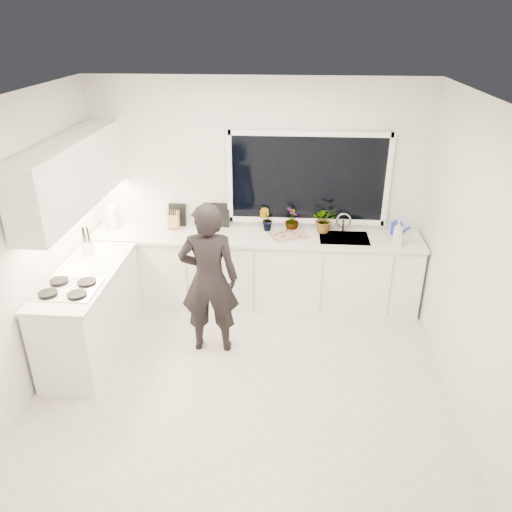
{
  "coord_description": "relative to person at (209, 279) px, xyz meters",
  "views": [
    {
      "loc": [
        0.42,
        -4.01,
        3.28
      ],
      "look_at": [
        0.08,
        0.4,
        1.15
      ],
      "focal_mm": 35.0,
      "sensor_mm": 36.0,
      "label": 1
    }
  ],
  "objects": [
    {
      "name": "floor",
      "position": [
        0.41,
        -0.46,
        -0.85
      ],
      "size": [
        4.0,
        3.5,
        0.02
      ],
      "primitive_type": "cube",
      "color": "beige",
      "rests_on": "ground"
    },
    {
      "name": "wall_back",
      "position": [
        0.41,
        1.3,
        0.51
      ],
      "size": [
        4.0,
        0.02,
        2.7
      ],
      "primitive_type": "cube",
      "color": "white",
      "rests_on": "ground"
    },
    {
      "name": "wall_left",
      "position": [
        -1.6,
        -0.46,
        0.51
      ],
      "size": [
        0.02,
        3.5,
        2.7
      ],
      "primitive_type": "cube",
      "color": "white",
      "rests_on": "ground"
    },
    {
      "name": "wall_right",
      "position": [
        2.42,
        -0.46,
        0.51
      ],
      "size": [
        0.02,
        3.5,
        2.7
      ],
      "primitive_type": "cube",
      "color": "white",
      "rests_on": "ground"
    },
    {
      "name": "ceiling",
      "position": [
        0.41,
        -0.46,
        1.87
      ],
      "size": [
        4.0,
        3.5,
        0.02
      ],
      "primitive_type": "cube",
      "color": "white",
      "rests_on": "wall_back"
    },
    {
      "name": "window",
      "position": [
        1.01,
        1.27,
        0.71
      ],
      "size": [
        1.8,
        0.02,
        1.0
      ],
      "primitive_type": "cube",
      "color": "black",
      "rests_on": "wall_back"
    },
    {
      "name": "base_cabinets_back",
      "position": [
        0.41,
        0.99,
        -0.4
      ],
      "size": [
        3.92,
        0.58,
        0.88
      ],
      "primitive_type": "cube",
      "color": "white",
      "rests_on": "floor"
    },
    {
      "name": "base_cabinets_left",
      "position": [
        -1.26,
        -0.11,
        -0.4
      ],
      "size": [
        0.58,
        1.6,
        0.88
      ],
      "primitive_type": "cube",
      "color": "white",
      "rests_on": "floor"
    },
    {
      "name": "countertop_back",
      "position": [
        0.41,
        0.98,
        0.06
      ],
      "size": [
        3.94,
        0.62,
        0.04
      ],
      "primitive_type": "cube",
      "color": "silver",
      "rests_on": "base_cabinets_back"
    },
    {
      "name": "countertop_left",
      "position": [
        -1.26,
        -0.11,
        0.06
      ],
      "size": [
        0.62,
        1.6,
        0.04
      ],
      "primitive_type": "cube",
      "color": "silver",
      "rests_on": "base_cabinets_left"
    },
    {
      "name": "upper_cabinets",
      "position": [
        -1.38,
        0.24,
        1.01
      ],
      "size": [
        0.34,
        2.1,
        0.7
      ],
      "primitive_type": "cube",
      "color": "white",
      "rests_on": "wall_left"
    },
    {
      "name": "sink",
      "position": [
        1.46,
        0.99,
        0.03
      ],
      "size": [
        0.58,
        0.42,
        0.14
      ],
      "primitive_type": "cube",
      "color": "silver",
      "rests_on": "countertop_back"
    },
    {
      "name": "faucet",
      "position": [
        1.46,
        1.19,
        0.19
      ],
      "size": [
        0.03,
        0.03,
        0.22
      ],
      "primitive_type": "cylinder",
      "color": "silver",
      "rests_on": "countertop_back"
    },
    {
      "name": "stovetop",
      "position": [
        -1.28,
        -0.46,
        0.1
      ],
      "size": [
        0.56,
        0.48,
        0.03
      ],
      "primitive_type": "cube",
      "color": "black",
      "rests_on": "countertop_left"
    },
    {
      "name": "person",
      "position": [
        0.0,
        0.0,
        0.0
      ],
      "size": [
        0.64,
        0.44,
        1.67
      ],
      "primitive_type": "imported",
      "rotation": [
        0.0,
        0.0,
        3.21
      ],
      "color": "black",
      "rests_on": "floor"
    },
    {
      "name": "pizza_tray",
      "position": [
        0.8,
        0.96,
        0.1
      ],
      "size": [
        0.5,
        0.44,
        0.03
      ],
      "primitive_type": "cube",
      "rotation": [
        0.0,
        0.0,
        0.41
      ],
      "color": "silver",
      "rests_on": "countertop_back"
    },
    {
      "name": "pizza",
      "position": [
        0.8,
        0.96,
        0.11
      ],
      "size": [
        0.45,
        0.4,
        0.01
      ],
      "primitive_type": "cube",
      "rotation": [
        0.0,
        0.0,
        0.41
      ],
      "color": "#B23617",
      "rests_on": "pizza_tray"
    },
    {
      "name": "watering_can",
      "position": [
        2.08,
        1.15,
        0.15
      ],
      "size": [
        0.14,
        0.14,
        0.13
      ],
      "primitive_type": "cylinder",
      "rotation": [
        0.0,
        0.0,
        -0.01
      ],
      "color": "#1532C5",
      "rests_on": "countertop_back"
    },
    {
      "name": "paper_towel_roll",
      "position": [
        -1.36,
        1.09,
        0.21
      ],
      "size": [
        0.12,
        0.12,
        0.26
      ],
      "primitive_type": "cylinder",
      "rotation": [
        0.0,
        0.0,
        0.14
      ],
      "color": "white",
      "rests_on": "countertop_back"
    },
    {
      "name": "knife_block",
      "position": [
        -0.61,
        1.13,
        0.19
      ],
      "size": [
        0.13,
        0.11,
        0.22
      ],
      "primitive_type": "cube",
      "rotation": [
        0.0,
        0.0,
        -0.04
      ],
      "color": "#A4834C",
      "rests_on": "countertop_back"
    },
    {
      "name": "utensil_crock",
      "position": [
        -1.39,
        0.34,
        0.16
      ],
      "size": [
        0.16,
        0.16,
        0.16
      ],
      "primitive_type": "cylinder",
      "rotation": [
        0.0,
        0.0,
        -0.24
      ],
      "color": "#B9B9BE",
      "rests_on": "countertop_left"
    },
    {
      "name": "picture_frame_large",
      "position": [
        -0.59,
        1.23,
        0.22
      ],
      "size": [
        0.22,
        0.03,
        0.28
      ],
      "primitive_type": "cube",
      "rotation": [
        0.0,
        0.0,
        -0.05
      ],
      "color": "black",
      "rests_on": "countertop_back"
    },
    {
      "name": "picture_frame_small",
      "position": [
        -0.06,
        1.23,
        0.23
      ],
      "size": [
        0.25,
        0.03,
        0.3
      ],
      "primitive_type": "cube",
      "rotation": [
        0.0,
        0.0,
        -0.03
      ],
      "color": "black",
      "rests_on": "countertop_back"
    },
    {
      "name": "herb_plants",
      "position": [
        1.04,
        1.15,
        0.24
      ],
      "size": [
        0.94,
        0.27,
        0.32
      ],
      "color": "#26662D",
      "rests_on": "countertop_back"
    },
    {
      "name": "soap_bottles",
      "position": [
        2.04,
        0.84,
        0.22
      ],
      "size": [
        0.15,
        0.14,
        0.3
      ],
      "color": "#D8BF66",
      "rests_on": "countertop_back"
    }
  ]
}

